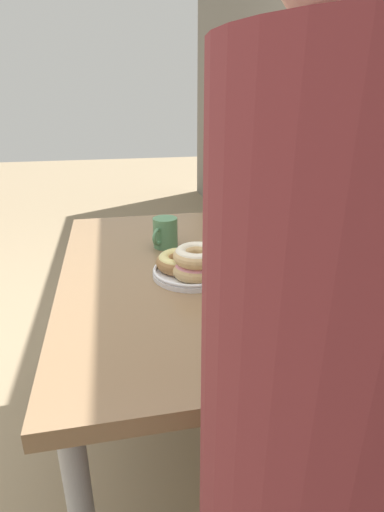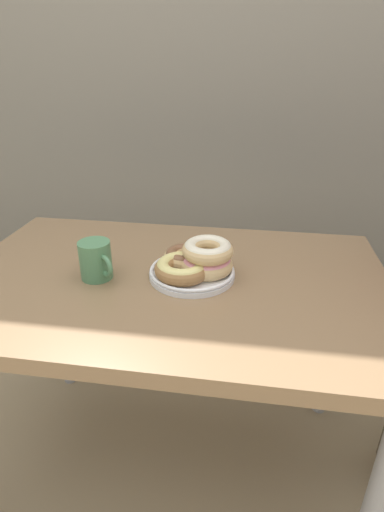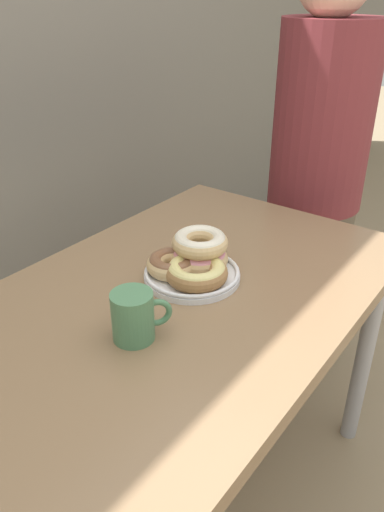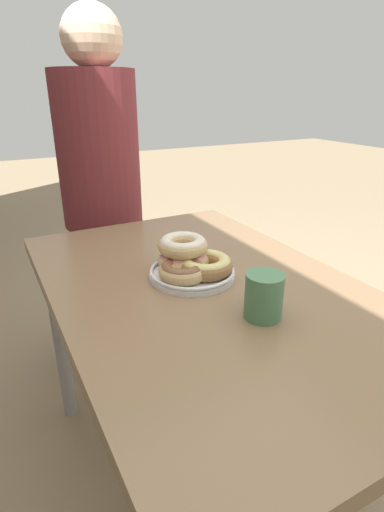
{
  "view_description": "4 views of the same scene",
  "coord_description": "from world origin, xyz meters",
  "px_view_note": "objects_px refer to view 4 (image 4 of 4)",
  "views": [
    {
      "loc": [
        1.07,
        0.01,
        1.2
      ],
      "look_at": [
        0.06,
        0.21,
        0.77
      ],
      "focal_mm": 28.0,
      "sensor_mm": 36.0,
      "label": 1
    },
    {
      "loc": [
        0.2,
        -0.7,
        1.22
      ],
      "look_at": [
        0.06,
        0.21,
        0.77
      ],
      "focal_mm": 28.0,
      "sensor_mm": 36.0,
      "label": 2
    },
    {
      "loc": [
        -0.74,
        -0.38,
        1.32
      ],
      "look_at": [
        0.06,
        0.21,
        0.77
      ],
      "focal_mm": 35.0,
      "sensor_mm": 36.0,
      "label": 3
    },
    {
      "loc": [
        -0.77,
        0.66,
        1.17
      ],
      "look_at": [
        0.06,
        0.21,
        0.77
      ],
      "focal_mm": 28.0,
      "sensor_mm": 36.0,
      "label": 4
    }
  ],
  "objects_px": {
    "donut_plate": "(190,262)",
    "person_figure": "(101,198)",
    "dining_table": "(205,313)",
    "coffee_mug": "(264,295)"
  },
  "relations": [
    {
      "from": "coffee_mug",
      "to": "person_figure",
      "type": "relative_size",
      "value": 0.07
    },
    {
      "from": "dining_table",
      "to": "donut_plate",
      "type": "xyz_separation_m",
      "value": [
        0.06,
        0.01,
        0.12
      ]
    },
    {
      "from": "donut_plate",
      "to": "coffee_mug",
      "type": "relative_size",
      "value": 2.33
    },
    {
      "from": "donut_plate",
      "to": "person_figure",
      "type": "relative_size",
      "value": 0.17
    },
    {
      "from": "donut_plate",
      "to": "person_figure",
      "type": "height_order",
      "value": "person_figure"
    },
    {
      "from": "donut_plate",
      "to": "coffee_mug",
      "type": "distance_m",
      "value": 0.25
    },
    {
      "from": "dining_table",
      "to": "person_figure",
      "type": "height_order",
      "value": "person_figure"
    },
    {
      "from": "dining_table",
      "to": "donut_plate",
      "type": "height_order",
      "value": "donut_plate"
    },
    {
      "from": "donut_plate",
      "to": "dining_table",
      "type": "bearing_deg",
      "value": -170.45
    },
    {
      "from": "dining_table",
      "to": "donut_plate",
      "type": "bearing_deg",
      "value": 9.55
    }
  ]
}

